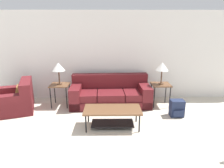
{
  "coord_description": "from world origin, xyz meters",
  "views": [
    {
      "loc": [
        -0.13,
        -1.48,
        2.14
      ],
      "look_at": [
        -0.07,
        3.18,
        0.8
      ],
      "focal_mm": 32.0,
      "sensor_mm": 36.0,
      "label": 1
    }
  ],
  "objects_px": {
    "couch": "(110,94)",
    "table_lamp_left": "(58,67)",
    "backpack": "(177,108)",
    "side_table_left": "(60,87)",
    "side_table_right": "(161,86)",
    "armchair": "(17,100)",
    "table_lamp_right": "(162,67)",
    "coffee_table": "(112,113)"
  },
  "relations": [
    {
      "from": "side_table_left",
      "to": "backpack",
      "type": "distance_m",
      "value": 3.14
    },
    {
      "from": "coffee_table",
      "to": "table_lamp_right",
      "type": "distance_m",
      "value": 2.02
    },
    {
      "from": "side_table_right",
      "to": "backpack",
      "type": "relative_size",
      "value": 1.5
    },
    {
      "from": "coffee_table",
      "to": "backpack",
      "type": "height_order",
      "value": "coffee_table"
    },
    {
      "from": "couch",
      "to": "side_table_right",
      "type": "bearing_deg",
      "value": -3.57
    },
    {
      "from": "armchair",
      "to": "coffee_table",
      "type": "height_order",
      "value": "armchair"
    },
    {
      "from": "table_lamp_right",
      "to": "couch",
      "type": "bearing_deg",
      "value": 176.43
    },
    {
      "from": "side_table_left",
      "to": "coffee_table",
      "type": "bearing_deg",
      "value": -41.64
    },
    {
      "from": "side_table_left",
      "to": "table_lamp_right",
      "type": "height_order",
      "value": "table_lamp_right"
    },
    {
      "from": "couch",
      "to": "backpack",
      "type": "relative_size",
      "value": 5.39
    },
    {
      "from": "table_lamp_right",
      "to": "side_table_right",
      "type": "bearing_deg",
      "value": -90.0
    },
    {
      "from": "side_table_left",
      "to": "backpack",
      "type": "xyz_separation_m",
      "value": [
        3.03,
        -0.74,
        -0.35
      ]
    },
    {
      "from": "armchair",
      "to": "table_lamp_left",
      "type": "distance_m",
      "value": 1.38
    },
    {
      "from": "side_table_left",
      "to": "couch",
      "type": "bearing_deg",
      "value": 3.58
    },
    {
      "from": "couch",
      "to": "table_lamp_left",
      "type": "relative_size",
      "value": 3.72
    },
    {
      "from": "armchair",
      "to": "backpack",
      "type": "relative_size",
      "value": 3.07
    },
    {
      "from": "couch",
      "to": "table_lamp_left",
      "type": "xyz_separation_m",
      "value": [
        -1.39,
        -0.09,
        0.81
      ]
    },
    {
      "from": "side_table_left",
      "to": "table_lamp_right",
      "type": "distance_m",
      "value": 2.85
    },
    {
      "from": "backpack",
      "to": "side_table_left",
      "type": "bearing_deg",
      "value": 166.33
    },
    {
      "from": "couch",
      "to": "table_lamp_left",
      "type": "height_order",
      "value": "table_lamp_left"
    },
    {
      "from": "coffee_table",
      "to": "side_table_left",
      "type": "distance_m",
      "value": 1.93
    },
    {
      "from": "armchair",
      "to": "backpack",
      "type": "xyz_separation_m",
      "value": [
        4.11,
        -0.41,
        -0.09
      ]
    },
    {
      "from": "table_lamp_left",
      "to": "couch",
      "type": "bearing_deg",
      "value": 3.58
    },
    {
      "from": "side_table_left",
      "to": "table_lamp_left",
      "type": "xyz_separation_m",
      "value": [
        -0.0,
        0.0,
        0.55
      ]
    },
    {
      "from": "armchair",
      "to": "table_lamp_left",
      "type": "relative_size",
      "value": 2.12
    },
    {
      "from": "couch",
      "to": "side_table_left",
      "type": "height_order",
      "value": "couch"
    },
    {
      "from": "couch",
      "to": "table_lamp_left",
      "type": "distance_m",
      "value": 1.61
    },
    {
      "from": "side_table_left",
      "to": "side_table_right",
      "type": "xyz_separation_m",
      "value": [
        2.79,
        0.0,
        0.0
      ]
    },
    {
      "from": "armchair",
      "to": "backpack",
      "type": "distance_m",
      "value": 4.13
    },
    {
      "from": "couch",
      "to": "coffee_table",
      "type": "relative_size",
      "value": 1.81
    },
    {
      "from": "side_table_right",
      "to": "table_lamp_right",
      "type": "distance_m",
      "value": 0.55
    },
    {
      "from": "couch",
      "to": "table_lamp_left",
      "type": "bearing_deg",
      "value": -176.42
    },
    {
      "from": "coffee_table",
      "to": "table_lamp_left",
      "type": "relative_size",
      "value": 2.06
    },
    {
      "from": "couch",
      "to": "side_table_right",
      "type": "height_order",
      "value": "couch"
    },
    {
      "from": "armchair",
      "to": "side_table_left",
      "type": "relative_size",
      "value": 2.05
    },
    {
      "from": "couch",
      "to": "table_lamp_right",
      "type": "height_order",
      "value": "table_lamp_right"
    },
    {
      "from": "armchair",
      "to": "couch",
      "type": "bearing_deg",
      "value": 9.62
    },
    {
      "from": "table_lamp_left",
      "to": "backpack",
      "type": "xyz_separation_m",
      "value": [
        3.03,
        -0.74,
        -0.9
      ]
    },
    {
      "from": "couch",
      "to": "armchair",
      "type": "xyz_separation_m",
      "value": [
        -2.47,
        -0.42,
        -0.0
      ]
    },
    {
      "from": "couch",
      "to": "side_table_left",
      "type": "relative_size",
      "value": 3.6
    },
    {
      "from": "coffee_table",
      "to": "side_table_left",
      "type": "xyz_separation_m",
      "value": [
        -1.43,
        1.28,
        0.23
      ]
    },
    {
      "from": "side_table_left",
      "to": "table_lamp_right",
      "type": "relative_size",
      "value": 1.03
    }
  ]
}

